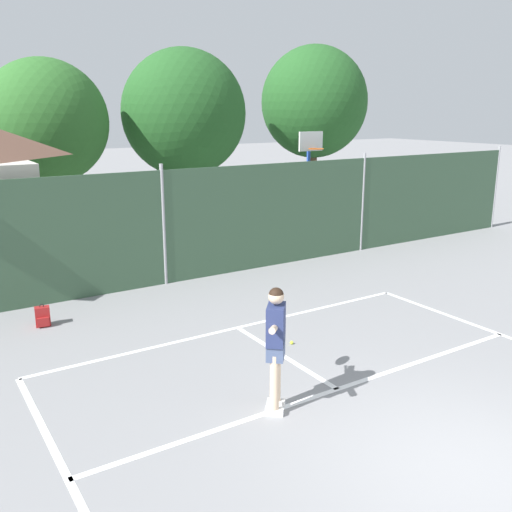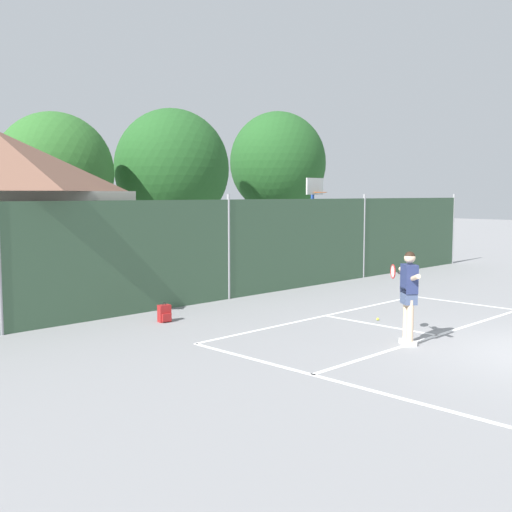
{
  "view_description": "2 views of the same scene",
  "coord_description": "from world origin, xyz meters",
  "px_view_note": "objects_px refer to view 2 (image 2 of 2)",
  "views": [
    {
      "loc": [
        -5.32,
        -3.51,
        4.19
      ],
      "look_at": [
        0.18,
        5.1,
        1.54
      ],
      "focal_mm": 39.47,
      "sensor_mm": 36.0,
      "label": 1
    },
    {
      "loc": [
        -11.87,
        -4.02,
        2.97
      ],
      "look_at": [
        -1.55,
        6.34,
        1.52
      ],
      "focal_mm": 44.0,
      "sensor_mm": 36.0,
      "label": 2
    }
  ],
  "objects_px": {
    "basketball_hoop": "(314,212)",
    "tennis_player": "(409,289)",
    "tennis_ball": "(378,319)",
    "backpack_red": "(165,314)"
  },
  "relations": [
    {
      "from": "basketball_hoop",
      "to": "tennis_player",
      "type": "distance_m",
      "value": 10.84
    },
    {
      "from": "basketball_hoop",
      "to": "tennis_player",
      "type": "relative_size",
      "value": 1.91
    },
    {
      "from": "tennis_ball",
      "to": "tennis_player",
      "type": "bearing_deg",
      "value": -131.83
    },
    {
      "from": "basketball_hoop",
      "to": "tennis_player",
      "type": "height_order",
      "value": "basketball_hoop"
    },
    {
      "from": "tennis_player",
      "to": "backpack_red",
      "type": "relative_size",
      "value": 4.01
    },
    {
      "from": "basketball_hoop",
      "to": "tennis_ball",
      "type": "bearing_deg",
      "value": -129.69
    },
    {
      "from": "backpack_red",
      "to": "tennis_ball",
      "type": "bearing_deg",
      "value": -43.02
    },
    {
      "from": "tennis_ball",
      "to": "basketball_hoop",
      "type": "bearing_deg",
      "value": 50.31
    },
    {
      "from": "tennis_player",
      "to": "backpack_red",
      "type": "distance_m",
      "value": 5.66
    },
    {
      "from": "tennis_ball",
      "to": "backpack_red",
      "type": "height_order",
      "value": "backpack_red"
    }
  ]
}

